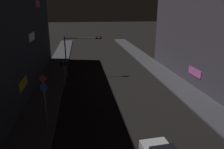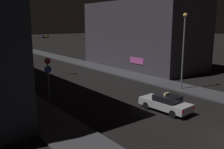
# 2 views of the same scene
# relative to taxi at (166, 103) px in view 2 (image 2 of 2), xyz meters

# --- Properties ---
(sidewalk_right) EXTENTS (3.32, 63.08, 0.16)m
(sidewalk_right) POSITION_rel_taxi_xyz_m (7.31, 22.97, -0.66)
(sidewalk_right) COLOR #424247
(sidewalk_right) RESTS_ON ground_plane
(building_facade_right) EXTENTS (9.84, 20.33, 10.70)m
(building_facade_right) POSITION_rel_taxi_xyz_m (13.85, 17.16, 4.62)
(building_facade_right) COLOR #3D3842
(building_facade_right) RESTS_ON ground_plane
(taxi) EXTENTS (2.10, 4.56, 1.62)m
(taxi) POSITION_rel_taxi_xyz_m (0.00, 0.00, 0.00)
(taxi) COLOR #B7B7BC
(taxi) RESTS_ON ground_plane
(traffic_light_overhead) EXTENTS (5.07, 0.42, 5.72)m
(traffic_light_overhead) POSITION_rel_taxi_xyz_m (-4.87, 19.39, 3.41)
(traffic_light_overhead) COLOR slate
(traffic_light_overhead) RESTS_ON ground_plane
(traffic_light_left_kerb) EXTENTS (0.80, 0.42, 3.21)m
(traffic_light_left_kerb) POSITION_rel_taxi_xyz_m (-6.76, 15.39, 1.60)
(traffic_light_left_kerb) COLOR slate
(traffic_light_left_kerb) RESTS_ON ground_plane
(sign_pole_left) EXTENTS (0.61, 0.10, 4.35)m
(sign_pole_left) POSITION_rel_taxi_xyz_m (-7.61, 6.21, 2.03)
(sign_pole_left) COLOR slate
(sign_pole_left) RESTS_ON sidewalk_left
(street_lamp_near_block) EXTENTS (0.45, 0.45, 8.17)m
(street_lamp_near_block) POSITION_rel_taxi_xyz_m (6.65, 3.43, 4.59)
(street_lamp_near_block) COLOR slate
(street_lamp_near_block) RESTS_ON sidewalk_right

